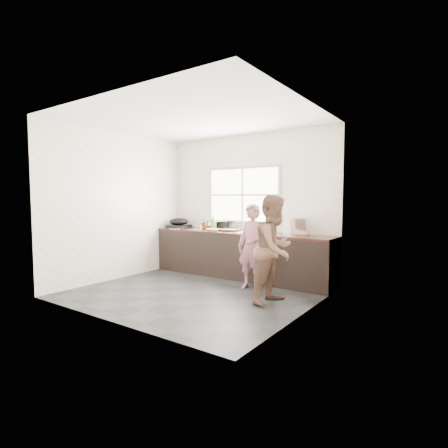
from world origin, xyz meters
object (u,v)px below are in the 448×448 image
Objects in this scene: bowl_crabs at (270,233)px; pot_lid_right at (199,229)px; woman at (252,250)px; black_pot at (223,225)px; bowl_mince at (213,230)px; bowl_held at (254,233)px; person_side at (274,249)px; glass_jar at (201,227)px; bottle_green at (214,222)px; plate_food at (206,228)px; bottle_brown_tall at (204,225)px; pot_lid_left at (175,229)px; bottle_brown_short at (208,225)px; wok at (179,222)px; cutting_board at (230,230)px; burner at (179,226)px; dish_rack at (297,227)px.

bowl_crabs is 1.77m from pot_lid_right.
black_pot is at bearing 145.33° from woman.
bowl_held is at bearing 0.00° from bowl_mince.
glass_jar is (-2.15, 1.01, 0.14)m from person_side.
bottle_green is (-1.27, 0.65, 0.36)m from woman.
plate_food is (-0.44, 0.01, -0.08)m from black_pot.
black_pot is 0.52m from pot_lid_right.
bottle_brown_tall reaches higher than pot_lid_right.
pot_lid_left is at bearing 180.00° from bowl_mince.
bottle_brown_tall reaches higher than bottle_brown_short.
bowl_crabs is at bearing -13.70° from plate_food.
glass_jar is 0.63m from wok.
black_pot is 1.01m from pot_lid_left.
wok is at bearing 169.05° from bowl_mince.
bottle_brown_tall is at bearing 59.67° from glass_jar.
woman is 8.60× the size of bottle_brown_short.
wok is at bearing -178.76° from cutting_board.
pot_lid_right is at bearing -153.90° from bottle_brown_short.
black_pot is 0.33m from bottle_brown_short.
bottle_brown_short is at bearing 139.09° from bowl_mince.
cutting_board is at bearing 160.68° from bowl_held.
glass_jar is at bearing -74.09° from plate_food.
glass_jar reaches higher than bowl_held.
bottle_green is at bearing 64.85° from person_side.
bottle_brown_tall is 1.19× the size of bottle_brown_short.
bowl_mince is 0.84× the size of pot_lid_right.
wok is (-2.77, 1.05, 0.23)m from person_side.
cutting_board is 0.70m from bowl_held.
cutting_board reaches higher than plate_food.
bowl_held is 1.46m from plate_food.
bottle_brown_short is at bearing 26.10° from pot_lid_right.
plate_food is at bearing 165.96° from cutting_board.
bowl_mince is 1.21m from bowl_crabs.
bottle_brown_tall is 0.71m from burner.
woman is 7.12× the size of bowl_held.
bottle_green is 1.74m from dish_rack.
burner is (-2.31, 0.25, -0.00)m from bowl_crabs.
plate_food is (-0.50, 0.42, -0.02)m from bowl_mince.
wok is 1.57× the size of pot_lid_right.
person_side is 8.46× the size of bottle_brown_tall.
person_side reaches higher than cutting_board.
bowl_held is at bearing -14.30° from bottle_brown_short.
bowl_held is at bearing -7.08° from glass_jar.
plate_food is 0.38m from bottle_green.
dish_rack reaches higher than bowl_mince.
cutting_board is 1.03× the size of dish_rack.
black_pot is at bearing 157.04° from bowl_held.
bottle_brown_short is 1.94m from dish_rack.
dish_rack is (2.06, -0.11, 0.14)m from plate_food.
cutting_board is at bearing 44.50° from bowl_mince.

